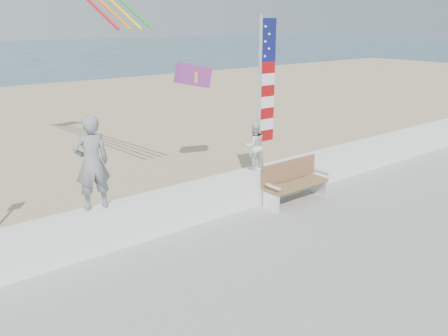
{
  "coord_description": "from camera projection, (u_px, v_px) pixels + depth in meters",
  "views": [
    {
      "loc": [
        -5.99,
        -5.98,
        4.46
      ],
      "look_at": [
        0.2,
        1.8,
        1.35
      ],
      "focal_mm": 38.0,
      "sensor_mm": 36.0,
      "label": 1
    }
  ],
  "objects": [
    {
      "name": "ground",
      "position": [
        273.0,
        256.0,
        9.36
      ],
      "size": [
        220.0,
        220.0,
        0.0
      ],
      "primitive_type": "plane",
      "color": "#304D60",
      "rests_on": "ground"
    },
    {
      "name": "seawall",
      "position": [
        212.0,
        198.0,
        10.66
      ],
      "size": [
        30.0,
        0.35,
        0.9
      ],
      "primitive_type": "cube",
      "color": "white",
      "rests_on": "boardwalk"
    },
    {
      "name": "flag",
      "position": [
        264.0,
        87.0,
        10.86
      ],
      "size": [
        0.5,
        0.08,
        3.5
      ],
      "color": "white",
      "rests_on": "seawall"
    },
    {
      "name": "adult",
      "position": [
        92.0,
        163.0,
        8.64
      ],
      "size": [
        0.7,
        0.5,
        1.78
      ],
      "primitive_type": "imported",
      "rotation": [
        0.0,
        0.0,
        3.02
      ],
      "color": "gray",
      "rests_on": "seawall"
    },
    {
      "name": "child",
      "position": [
        254.0,
        146.0,
        11.11
      ],
      "size": [
        0.65,
        0.57,
        1.12
      ],
      "primitive_type": "imported",
      "rotation": [
        0.0,
        0.0,
        2.84
      ],
      "color": "silver",
      "rests_on": "seawall"
    },
    {
      "name": "sand",
      "position": [
        87.0,
        156.0,
        16.06
      ],
      "size": [
        90.0,
        40.0,
        0.08
      ],
      "primitive_type": "cube",
      "color": "tan",
      "rests_on": "ground"
    },
    {
      "name": "bench",
      "position": [
        294.0,
        181.0,
        11.61
      ],
      "size": [
        1.8,
        0.57,
        1.0
      ],
      "color": "olive",
      "rests_on": "boardwalk"
    },
    {
      "name": "parafoil_kite",
      "position": [
        194.0,
        75.0,
        13.07
      ],
      "size": [
        1.12,
        0.4,
        0.75
      ],
      "color": "red",
      "rests_on": "ground"
    }
  ]
}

